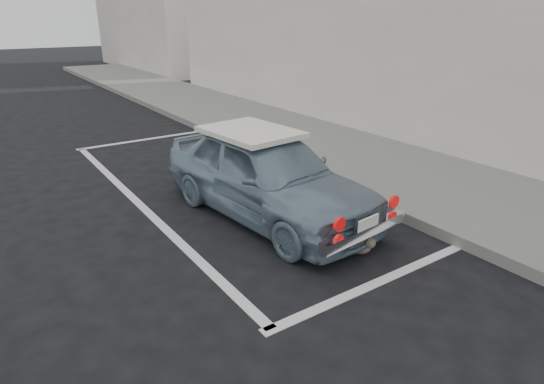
% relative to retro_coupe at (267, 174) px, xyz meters
% --- Properties ---
extents(ground, '(80.00, 80.00, 0.00)m').
position_rel_retro_coupe_xyz_m(ground, '(-0.45, -1.59, -0.60)').
color(ground, black).
rests_on(ground, ground).
extents(sidewalk, '(2.80, 40.00, 0.15)m').
position_rel_retro_coupe_xyz_m(sidewalk, '(2.75, 0.41, -0.52)').
color(sidewalk, slate).
rests_on(sidewalk, ground).
extents(pline_rear, '(3.00, 0.12, 0.01)m').
position_rel_retro_coupe_xyz_m(pline_rear, '(0.05, -2.09, -0.60)').
color(pline_rear, silver).
rests_on(pline_rear, ground).
extents(pline_front, '(3.00, 0.12, 0.01)m').
position_rel_retro_coupe_xyz_m(pline_front, '(0.05, 4.91, -0.60)').
color(pline_front, silver).
rests_on(pline_front, ground).
extents(pline_side, '(0.12, 7.00, 0.01)m').
position_rel_retro_coupe_xyz_m(pline_side, '(-1.35, 1.41, -0.60)').
color(pline_side, silver).
rests_on(pline_side, ground).
extents(retro_coupe, '(1.74, 3.60, 1.18)m').
position_rel_retro_coupe_xyz_m(retro_coupe, '(0.00, 0.00, 0.00)').
color(retro_coupe, '#748CA0').
rests_on(retro_coupe, ground).
extents(cat, '(0.34, 0.47, 0.26)m').
position_rel_retro_coupe_xyz_m(cat, '(0.27, -1.52, -0.48)').
color(cat, '#675C4F').
rests_on(cat, ground).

